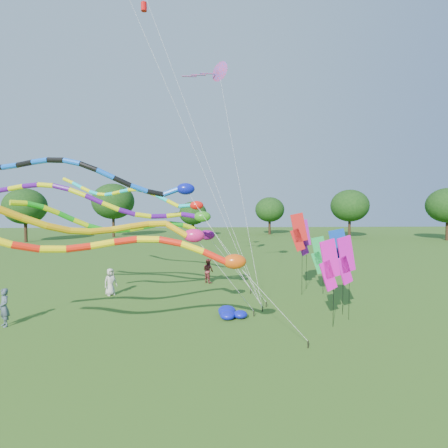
{
  "coord_description": "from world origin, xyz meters",
  "views": [
    {
      "loc": [
        -0.58,
        -15.59,
        5.84
      ],
      "look_at": [
        0.47,
        4.15,
        4.8
      ],
      "focal_mm": 30.0,
      "sensor_mm": 36.0,
      "label": 1
    }
  ],
  "objects_px": {
    "person_b": "(4,308)",
    "person_c": "(208,271)",
    "tube_kite_red": "(113,245)",
    "person_a": "(110,282)",
    "tube_kite_orange": "(95,223)",
    "blue_nylon_heap": "(229,313)"
  },
  "relations": [
    {
      "from": "person_b",
      "to": "person_c",
      "type": "relative_size",
      "value": 1.01
    },
    {
      "from": "tube_kite_red",
      "to": "person_a",
      "type": "bearing_deg",
      "value": 96.14
    },
    {
      "from": "tube_kite_orange",
      "to": "tube_kite_red",
      "type": "bearing_deg",
      "value": -84.14
    },
    {
      "from": "tube_kite_red",
      "to": "tube_kite_orange",
      "type": "height_order",
      "value": "tube_kite_orange"
    },
    {
      "from": "tube_kite_red",
      "to": "tube_kite_orange",
      "type": "relative_size",
      "value": 1.03
    },
    {
      "from": "blue_nylon_heap",
      "to": "person_a",
      "type": "bearing_deg",
      "value": 144.81
    },
    {
      "from": "tube_kite_red",
      "to": "person_c",
      "type": "xyz_separation_m",
      "value": [
        3.57,
        14.02,
        -3.47
      ]
    },
    {
      "from": "tube_kite_orange",
      "to": "person_b",
      "type": "xyz_separation_m",
      "value": [
        -4.95,
        2.08,
        -4.15
      ]
    },
    {
      "from": "person_c",
      "to": "blue_nylon_heap",
      "type": "bearing_deg",
      "value": 148.17
    },
    {
      "from": "tube_kite_red",
      "to": "person_c",
      "type": "relative_size",
      "value": 8.04
    },
    {
      "from": "tube_kite_red",
      "to": "blue_nylon_heap",
      "type": "relative_size",
      "value": 10.19
    },
    {
      "from": "tube_kite_orange",
      "to": "person_a",
      "type": "relative_size",
      "value": 8.15
    },
    {
      "from": "blue_nylon_heap",
      "to": "person_c",
      "type": "height_order",
      "value": "person_c"
    },
    {
      "from": "person_a",
      "to": "person_b",
      "type": "relative_size",
      "value": 0.95
    },
    {
      "from": "tube_kite_orange",
      "to": "person_a",
      "type": "distance_m",
      "value": 9.19
    },
    {
      "from": "person_a",
      "to": "person_c",
      "type": "bearing_deg",
      "value": -11.56
    },
    {
      "from": "blue_nylon_heap",
      "to": "person_a",
      "type": "relative_size",
      "value": 0.82
    },
    {
      "from": "person_c",
      "to": "person_b",
      "type": "bearing_deg",
      "value": 95.67
    },
    {
      "from": "blue_nylon_heap",
      "to": "tube_kite_orange",
      "type": "bearing_deg",
      "value": -153.75
    },
    {
      "from": "tube_kite_orange",
      "to": "person_a",
      "type": "bearing_deg",
      "value": 77.41
    },
    {
      "from": "person_c",
      "to": "tube_kite_red",
      "type": "bearing_deg",
      "value": 127.39
    },
    {
      "from": "person_b",
      "to": "person_c",
      "type": "height_order",
      "value": "person_b"
    }
  ]
}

